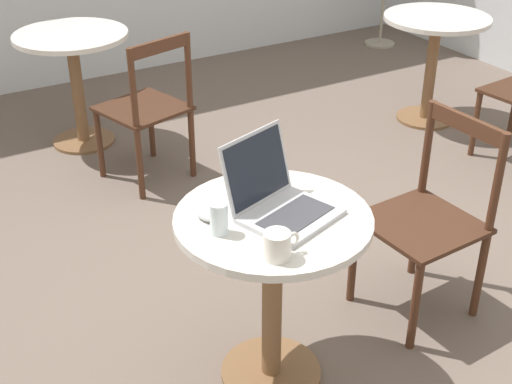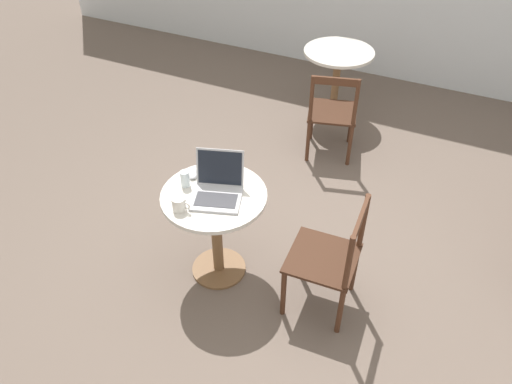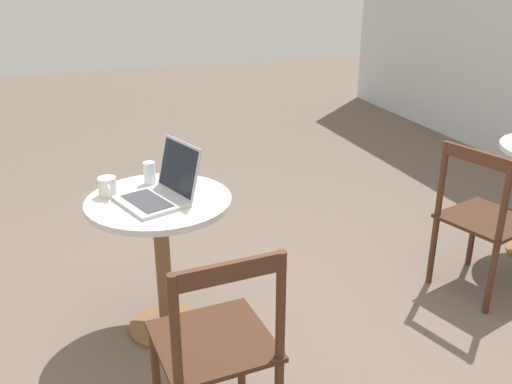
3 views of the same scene
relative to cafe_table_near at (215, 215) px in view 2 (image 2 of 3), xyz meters
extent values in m
plane|color=#66564C|center=(0.34, 0.40, -0.55)|extent=(16.00, 16.00, 0.00)
cylinder|color=brown|center=(0.00, 0.00, -0.54)|extent=(0.40, 0.40, 0.02)
cylinder|color=brown|center=(0.00, 0.00, -0.19)|extent=(0.08, 0.08, 0.69)
cylinder|color=silver|center=(0.00, 0.00, 0.17)|extent=(0.70, 0.70, 0.03)
cylinder|color=brown|center=(0.05, 2.47, -0.54)|extent=(0.40, 0.40, 0.02)
cylinder|color=brown|center=(0.05, 2.47, -0.19)|extent=(0.08, 0.08, 0.69)
cylinder|color=silver|center=(0.05, 2.47, 0.17)|extent=(0.70, 0.70, 0.03)
cylinder|color=#472819|center=(0.58, -0.16, -0.34)|extent=(0.04, 0.04, 0.43)
cylinder|color=#472819|center=(0.56, 0.23, -0.34)|extent=(0.04, 0.04, 0.43)
cylinder|color=#472819|center=(0.97, -0.14, -0.34)|extent=(0.04, 0.04, 0.43)
cylinder|color=#472819|center=(0.95, 0.25, -0.34)|extent=(0.04, 0.04, 0.43)
cube|color=#3C2215|center=(0.77, 0.04, -0.11)|extent=(0.46, 0.46, 0.02)
cylinder|color=#472819|center=(0.97, -0.14, 0.11)|extent=(0.04, 0.04, 0.44)
cylinder|color=#472819|center=(0.95, 0.25, 0.11)|extent=(0.04, 0.04, 0.44)
cube|color=#472819|center=(0.96, 0.05, 0.30)|extent=(0.05, 0.42, 0.07)
cylinder|color=#472819|center=(0.00, 1.94, -0.34)|extent=(0.04, 0.04, 0.43)
cylinder|color=#472819|center=(0.37, 2.05, -0.34)|extent=(0.04, 0.04, 0.43)
cylinder|color=#472819|center=(0.10, 1.57, -0.34)|extent=(0.04, 0.04, 0.43)
cylinder|color=#472819|center=(0.47, 1.67, -0.34)|extent=(0.04, 0.04, 0.43)
cube|color=#3C2215|center=(0.23, 1.81, -0.11)|extent=(0.54, 0.54, 0.02)
cylinder|color=#472819|center=(0.10, 1.57, 0.11)|extent=(0.04, 0.04, 0.44)
cylinder|color=#472819|center=(0.47, 1.67, 0.11)|extent=(0.04, 0.04, 0.44)
cube|color=#472819|center=(0.29, 1.62, 0.30)|extent=(0.41, 0.13, 0.07)
cube|color=#B7B7BC|center=(0.05, -0.04, 0.19)|extent=(0.38, 0.34, 0.02)
cube|color=#38383D|center=(0.05, -0.06, 0.20)|extent=(0.30, 0.22, 0.00)
cube|color=#B7B7BC|center=(-0.01, 0.11, 0.33)|extent=(0.32, 0.17, 0.25)
cube|color=black|center=(0.00, 0.10, 0.33)|extent=(0.29, 0.15, 0.22)
ellipsoid|color=#B7B7BC|center=(-0.21, 0.11, 0.20)|extent=(0.06, 0.10, 0.03)
cylinder|color=silver|center=(-0.12, -0.22, 0.23)|extent=(0.09, 0.09, 0.09)
torus|color=silver|center=(-0.07, -0.22, 0.23)|extent=(0.05, 0.01, 0.05)
cylinder|color=silver|center=(-0.21, 0.00, 0.24)|extent=(0.06, 0.06, 0.11)
camera|label=1|loc=(-1.13, -1.80, 1.48)|focal=50.00mm
camera|label=2|loc=(1.32, -2.13, 2.30)|focal=35.00mm
camera|label=3|loc=(2.53, -0.42, 1.26)|focal=40.00mm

